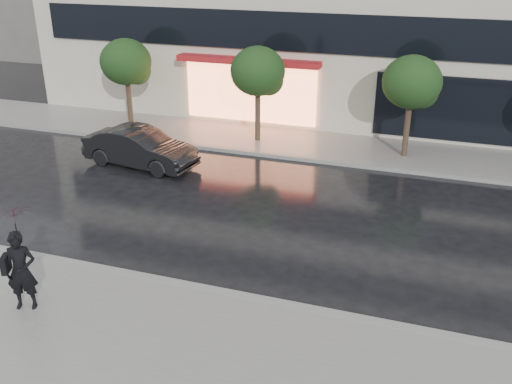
% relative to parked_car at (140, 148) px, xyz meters
% --- Properties ---
extents(ground, '(120.00, 120.00, 0.00)m').
position_rel_parked_car_xyz_m(ground, '(6.27, -6.00, -0.72)').
color(ground, black).
rests_on(ground, ground).
extents(sidewalk_near, '(60.00, 4.50, 0.12)m').
position_rel_parked_car_xyz_m(sidewalk_near, '(6.27, -9.25, -0.66)').
color(sidewalk_near, slate).
rests_on(sidewalk_near, ground).
extents(sidewalk_far, '(60.00, 3.50, 0.12)m').
position_rel_parked_car_xyz_m(sidewalk_far, '(6.27, 4.25, -0.66)').
color(sidewalk_far, slate).
rests_on(sidewalk_far, ground).
extents(curb_near, '(60.00, 0.25, 0.14)m').
position_rel_parked_car_xyz_m(curb_near, '(6.27, -7.00, -0.65)').
color(curb_near, gray).
rests_on(curb_near, ground).
extents(curb_far, '(60.00, 0.25, 0.14)m').
position_rel_parked_car_xyz_m(curb_far, '(6.27, 2.50, -0.65)').
color(curb_far, gray).
rests_on(curb_far, ground).
extents(tree_far_west, '(2.20, 2.20, 3.99)m').
position_rel_parked_car_xyz_m(tree_far_west, '(-2.67, 4.03, 2.20)').
color(tree_far_west, '#33261C').
rests_on(tree_far_west, ground).
extents(tree_mid_west, '(2.20, 2.20, 3.99)m').
position_rel_parked_car_xyz_m(tree_mid_west, '(3.33, 4.03, 2.20)').
color(tree_mid_west, '#33261C').
rests_on(tree_mid_west, ground).
extents(tree_mid_east, '(2.20, 2.20, 3.99)m').
position_rel_parked_car_xyz_m(tree_mid_east, '(9.33, 4.03, 2.20)').
color(tree_mid_east, '#33261C').
rests_on(tree_mid_east, ground).
extents(parked_car, '(4.52, 2.09, 1.44)m').
position_rel_parked_car_xyz_m(parked_car, '(0.00, 0.00, 0.00)').
color(parked_car, black).
rests_on(parked_car, ground).
extents(pedestrian_with_umbrella, '(1.11, 1.12, 2.48)m').
position_rel_parked_car_xyz_m(pedestrian_with_umbrella, '(2.13, -8.98, 0.91)').
color(pedestrian_with_umbrella, black).
rests_on(pedestrian_with_umbrella, sidewalk_near).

